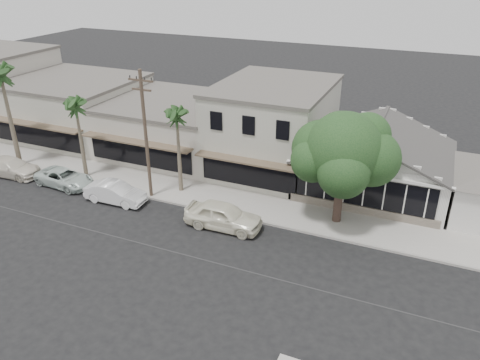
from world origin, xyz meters
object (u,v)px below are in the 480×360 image
at_px(utility_pole, 146,133).
at_px(shade_tree, 343,151).
at_px(car_0, 223,216).
at_px(car_3, 11,167).
at_px(car_2, 64,178).
at_px(car_1, 115,193).

relative_size(utility_pole, shade_tree, 1.24).
xyz_separation_m(utility_pole, car_0, (6.35, -1.61, -3.96)).
distance_m(utility_pole, car_0, 7.65).
height_order(car_3, shade_tree, shade_tree).
height_order(utility_pole, shade_tree, utility_pole).
bearing_deg(car_2, utility_pole, -77.92).
bearing_deg(utility_pole, shade_tree, 8.93).
xyz_separation_m(car_2, shade_tree, (19.49, 2.94, 4.17)).
bearing_deg(car_1, car_0, -92.78).
height_order(utility_pole, car_3, utility_pole).
xyz_separation_m(car_1, car_3, (-10.00, 0.38, -0.01)).
height_order(car_0, car_2, car_0).
bearing_deg(utility_pole, car_3, -174.40).
bearing_deg(car_1, car_3, 85.57).
distance_m(utility_pole, shade_tree, 12.80).
bearing_deg(car_0, utility_pole, 73.98).
height_order(car_2, shade_tree, shade_tree).
distance_m(car_0, car_3, 18.21).
height_order(car_1, car_3, car_1).
bearing_deg(car_3, car_2, -91.64).
distance_m(car_1, shade_tree, 15.47).
bearing_deg(car_1, utility_pole, -52.53).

